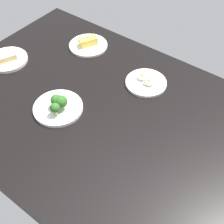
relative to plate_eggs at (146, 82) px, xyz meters
The scene contains 5 objects.
dining_table 23.94cm from the plate_eggs, 88.01° to the left, with size 151.89×95.17×4.00cm, color black.
plate_eggs is the anchor object (origin of this frame).
plate_sandwich 66.33cm from the plate_eggs, 22.93° to the left, with size 18.76×18.76×4.70cm.
plate_cheese 38.37cm from the plate_eggs, ahead, with size 19.07×19.07×4.92cm.
plate_broccoli 39.66cm from the plate_eggs, 59.75° to the left, with size 20.12×20.12×7.69cm.
Camera 1 is at (-47.80, 63.83, 94.78)cm, focal length 48.57 mm.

